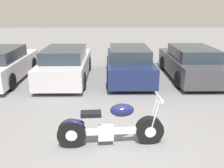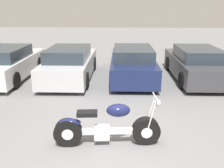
{
  "view_description": "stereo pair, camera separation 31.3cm",
  "coord_description": "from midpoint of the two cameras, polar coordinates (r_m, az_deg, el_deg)",
  "views": [
    {
      "loc": [
        -0.12,
        -4.88,
        2.99
      ],
      "look_at": [
        -0.02,
        1.83,
        0.85
      ],
      "focal_mm": 40.0,
      "sensor_mm": 36.0,
      "label": 1
    },
    {
      "loc": [
        0.2,
        -4.88,
        2.99
      ],
      "look_at": [
        -0.02,
        1.83,
        0.85
      ],
      "focal_mm": 40.0,
      "sensor_mm": 36.0,
      "label": 2
    }
  ],
  "objects": [
    {
      "name": "parked_car_white",
      "position": [
        11.25,
        -24.63,
        4.01
      ],
      "size": [
        1.83,
        4.5,
        1.35
      ],
      "color": "white",
      "rests_on": "ground_plane"
    },
    {
      "name": "parked_car_silver",
      "position": [
        10.53,
        -11.36,
        4.44
      ],
      "size": [
        1.83,
        4.5,
        1.35
      ],
      "color": "#BCBCC1",
      "rests_on": "ground_plane"
    },
    {
      "name": "parked_car_dark_grey",
      "position": [
        11.0,
        16.7,
        4.59
      ],
      "size": [
        1.83,
        4.5,
        1.35
      ],
      "color": "#3D3D42",
      "rests_on": "ground_plane"
    },
    {
      "name": "parked_car_navy",
      "position": [
        10.53,
        2.95,
        4.76
      ],
      "size": [
        1.83,
        4.5,
        1.35
      ],
      "color": "#19234C",
      "rests_on": "ground_plane"
    },
    {
      "name": "motorcycle",
      "position": [
        5.56,
        -2.12,
        -9.82
      ],
      "size": [
        2.36,
        0.62,
        1.12
      ],
      "color": "black",
      "rests_on": "ground_plane"
    },
    {
      "name": "ground_plane",
      "position": [
        5.72,
        -1.13,
        -13.83
      ],
      "size": [
        60.0,
        60.0,
        0.0
      ],
      "primitive_type": "plane",
      "color": "slate"
    }
  ]
}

